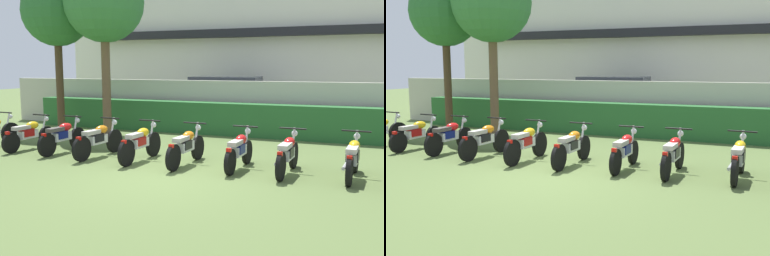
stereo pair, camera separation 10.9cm
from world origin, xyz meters
The scene contains 15 objects.
ground centered at (0.00, 0.00, 0.00)m, with size 60.00×60.00×0.00m, color #566B38.
building centered at (0.00, 14.22, 3.57)m, with size 21.16×6.50×7.14m.
compound_wall centered at (0.00, 6.78, 0.90)m, with size 20.10×0.30×1.80m, color #BCB7A8.
hedge_row centered at (0.00, 6.08, 0.54)m, with size 16.08×0.70×1.08m, color #28602D.
parked_car centered at (-1.37, 9.00, 0.94)m, with size 4.59×2.28×1.89m.
tree_near_inspector centered at (-6.50, 4.90, 4.20)m, with size 2.46×2.46×5.47m.
tree_far_side centered at (-4.50, 4.87, 4.40)m, with size 2.69×2.69×5.79m.
motorcycle_in_row_1 centered at (-4.86, 1.49, 0.44)m, with size 0.60×1.89×0.94m.
motorcycle_in_row_2 centered at (-3.66, 1.43, 0.45)m, with size 0.60×1.82×0.96m.
motorcycle_in_row_3 centered at (-2.46, 1.37, 0.45)m, with size 0.60×1.95×0.97m.
motorcycle_in_row_4 centered at (-1.22, 1.32, 0.46)m, with size 0.60×1.90×0.97m.
motorcycle_in_row_5 centered at (-0.01, 1.35, 0.45)m, with size 0.60×1.95×0.96m.
motorcycle_in_row_6 centered at (1.26, 1.42, 0.44)m, with size 0.60×1.78×0.94m.
motorcycle_in_row_7 centered at (2.36, 1.38, 0.45)m, with size 0.60×1.85×0.96m.
motorcycle_in_row_8 centered at (3.68, 1.48, 0.45)m, with size 0.60×1.84×0.96m.
Camera 2 is at (4.06, -7.85, 2.33)m, focal length 40.72 mm.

